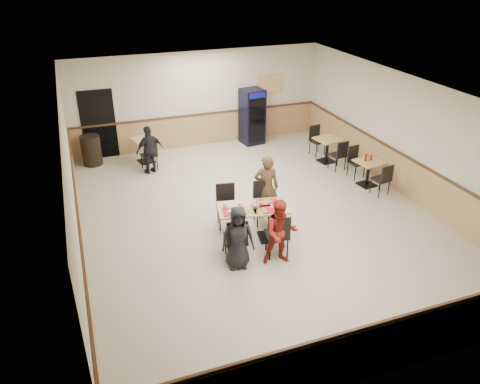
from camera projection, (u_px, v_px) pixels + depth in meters
name	position (u px, v px, depth m)	size (l,w,h in m)	color
ground	(257.00, 216.00, 11.16)	(10.00, 10.00, 0.00)	beige
room_shell	(282.00, 147.00, 13.57)	(10.00, 10.00, 10.00)	silver
main_table	(253.00, 218.00, 10.03)	(1.61, 1.01, 0.80)	black
main_chairs	(251.00, 219.00, 10.03)	(1.63, 1.97, 1.02)	black
diner_woman_left	(238.00, 238.00, 9.10)	(0.65, 0.42, 1.32)	black
diner_woman_right	(281.00, 232.00, 9.21)	(0.68, 0.53, 1.39)	maroon
diner_man_opposite	(266.00, 187.00, 10.78)	(0.57, 0.38, 1.57)	brown
lone_diner	(150.00, 150.00, 13.07)	(0.81, 0.34, 1.38)	black
tabletop_clutter	(255.00, 207.00, 9.84)	(1.33, 0.73, 0.12)	#B60C1F
side_table_near	(368.00, 169.00, 12.45)	(0.75, 0.75, 0.70)	black
side_table_near_chair_south	(381.00, 179.00, 11.99)	(0.41, 0.41, 0.89)	black
side_table_near_chair_north	(357.00, 162.00, 12.93)	(0.41, 0.41, 0.89)	black
side_table_far	(327.00, 146.00, 13.86)	(0.78, 0.78, 0.73)	black
side_table_far_chair_south	(338.00, 154.00, 13.38)	(0.43, 0.43, 0.93)	black
side_table_far_chair_north	(318.00, 141.00, 14.36)	(0.43, 0.43, 0.93)	black
condiment_caddy	(368.00, 158.00, 12.33)	(0.23, 0.06, 0.20)	#A70D0B
back_table	(145.00, 146.00, 13.86)	(0.82, 0.82, 0.73)	black
back_table_chair_lone	(149.00, 154.00, 13.38)	(0.43, 0.43, 0.93)	black
pepsi_cooler	(252.00, 117.00, 15.10)	(0.75, 0.76, 1.78)	black
trash_bin	(91.00, 150.00, 13.71)	(0.56, 0.56, 0.89)	black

